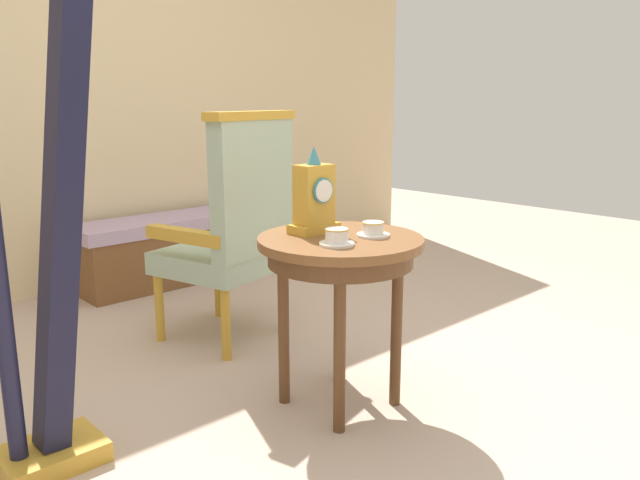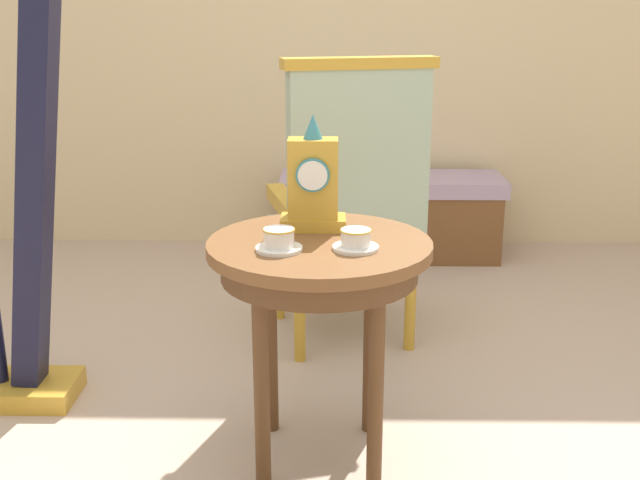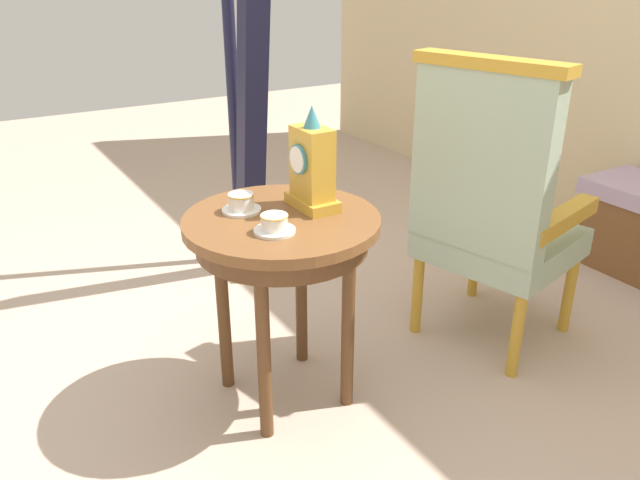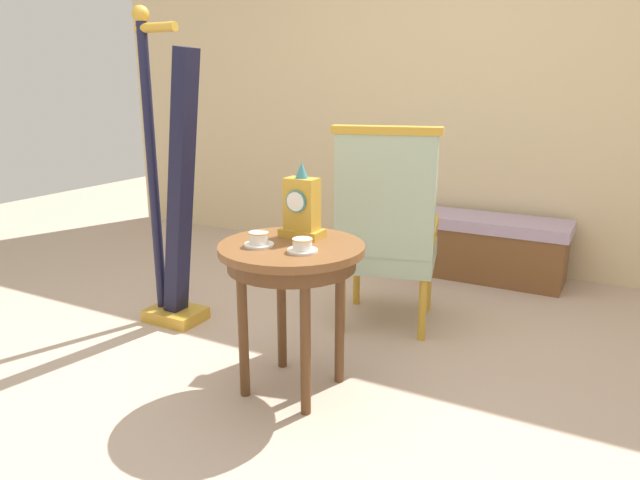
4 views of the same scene
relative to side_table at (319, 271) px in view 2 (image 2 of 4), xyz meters
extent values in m
plane|color=#BCA38E|center=(-0.09, 0.04, -0.60)|extent=(10.00, 10.00, 0.00)
cylinder|color=brown|center=(0.00, 0.00, 0.07)|extent=(0.63, 0.63, 0.03)
cylinder|color=#56351C|center=(0.00, 0.00, 0.02)|extent=(0.56, 0.56, 0.07)
cylinder|color=#56351C|center=(0.16, 0.16, -0.27)|extent=(0.04, 0.04, 0.65)
cylinder|color=#56351C|center=(-0.16, 0.16, -0.27)|extent=(0.04, 0.04, 0.65)
cylinder|color=#56351C|center=(-0.16, -0.16, -0.27)|extent=(0.04, 0.04, 0.65)
cylinder|color=#56351C|center=(0.16, -0.16, -0.27)|extent=(0.04, 0.04, 0.65)
cylinder|color=white|center=(-0.11, -0.09, 0.09)|extent=(0.13, 0.13, 0.01)
cylinder|color=white|center=(-0.11, -0.09, 0.12)|extent=(0.08, 0.08, 0.05)
torus|color=gold|center=(-0.11, -0.09, 0.15)|extent=(0.09, 0.09, 0.00)
cylinder|color=white|center=(0.10, -0.08, 0.09)|extent=(0.13, 0.13, 0.01)
cylinder|color=white|center=(0.10, -0.08, 0.12)|extent=(0.08, 0.08, 0.05)
torus|color=gold|center=(0.10, -0.08, 0.14)|extent=(0.09, 0.09, 0.00)
cube|color=gold|center=(-0.02, 0.13, 0.11)|extent=(0.19, 0.11, 0.04)
cube|color=gold|center=(-0.02, 0.13, 0.24)|extent=(0.14, 0.09, 0.23)
cylinder|color=teal|center=(-0.02, 0.08, 0.26)|extent=(0.10, 0.01, 0.10)
cylinder|color=white|center=(-0.02, 0.07, 0.26)|extent=(0.08, 0.00, 0.08)
cone|color=teal|center=(-0.02, 0.13, 0.39)|extent=(0.06, 0.06, 0.07)
cube|color=#9EB299|center=(0.08, 0.93, -0.19)|extent=(0.63, 0.63, 0.11)
cube|color=#9EB299|center=(0.13, 0.72, 0.18)|extent=(0.53, 0.22, 0.64)
cube|color=gold|center=(0.13, 0.72, 0.52)|extent=(0.57, 0.24, 0.04)
cube|color=gold|center=(0.30, 0.99, -0.03)|extent=(0.19, 0.47, 0.06)
cube|color=gold|center=(-0.15, 0.87, -0.03)|extent=(0.19, 0.47, 0.06)
cylinder|color=gold|center=(0.23, 1.20, -0.42)|extent=(0.04, 0.04, 0.35)
cylinder|color=gold|center=(-0.19, 1.09, -0.42)|extent=(0.04, 0.04, 0.35)
cylinder|color=gold|center=(0.34, 0.77, -0.42)|extent=(0.04, 0.04, 0.35)
cylinder|color=gold|center=(-0.08, 0.66, -0.42)|extent=(0.04, 0.04, 0.35)
cube|color=gold|center=(-1.01, 0.34, -0.56)|extent=(0.32, 0.24, 0.07)
cube|color=black|center=(-0.91, 0.34, 0.20)|extent=(0.28, 0.11, 1.47)
cube|color=#B299B7|center=(0.35, 1.99, -0.20)|extent=(1.19, 0.40, 0.08)
cube|color=brown|center=(0.35, 1.99, -0.42)|extent=(1.14, 0.38, 0.36)
camera|label=1|loc=(-1.64, -1.65, 0.60)|focal=35.22mm
camera|label=2|loc=(0.03, -2.07, 0.72)|focal=43.65mm
camera|label=3|loc=(1.65, -0.87, 0.84)|focal=35.59mm
camera|label=4|loc=(1.26, -2.06, 0.76)|focal=32.80mm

